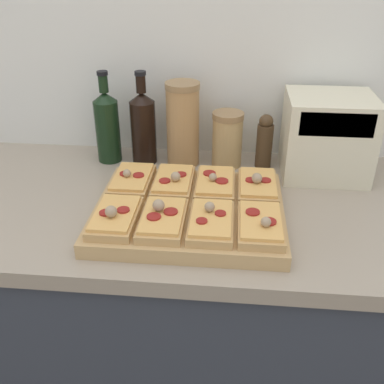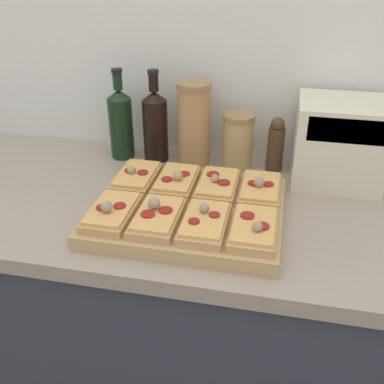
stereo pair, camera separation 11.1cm
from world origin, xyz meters
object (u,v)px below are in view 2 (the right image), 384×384
at_px(grain_jar_tall, 194,124).
at_px(toaster_oven, 339,142).
at_px(wine_bottle, 155,125).
at_px(grain_jar_short, 238,141).
at_px(olive_oil_bottle, 121,122).
at_px(pepper_mill, 276,145).
at_px(cutting_board, 189,211).

distance_m(grain_jar_tall, toaster_oven, 0.42).
bearing_deg(toaster_oven, wine_bottle, 176.87).
distance_m(wine_bottle, grain_jar_short, 0.25).
bearing_deg(olive_oil_bottle, wine_bottle, 0.00).
height_order(wine_bottle, grain_jar_short, wine_bottle).
relative_size(olive_oil_bottle, pepper_mill, 1.69).
height_order(pepper_mill, toaster_oven, toaster_oven).
bearing_deg(pepper_mill, toaster_oven, -9.67).
distance_m(cutting_board, olive_oil_bottle, 0.43).
bearing_deg(grain_jar_tall, grain_jar_short, 0.00).
relative_size(grain_jar_tall, toaster_oven, 0.95).
height_order(cutting_board, grain_jar_tall, grain_jar_tall).
bearing_deg(wine_bottle, toaster_oven, -3.13).
height_order(cutting_board, toaster_oven, toaster_oven).
xyz_separation_m(olive_oil_bottle, grain_jar_short, (0.36, 0.00, -0.03)).
bearing_deg(toaster_oven, cutting_board, -141.68).
height_order(cutting_board, olive_oil_bottle, olive_oil_bottle).
xyz_separation_m(wine_bottle, toaster_oven, (0.53, -0.03, 0.00)).
distance_m(pepper_mill, toaster_oven, 0.18).
distance_m(olive_oil_bottle, grain_jar_short, 0.36).
xyz_separation_m(cutting_board, grain_jar_short, (0.08, 0.31, 0.07)).
bearing_deg(toaster_oven, grain_jar_short, 174.09).
xyz_separation_m(olive_oil_bottle, grain_jar_tall, (0.23, 0.00, 0.01)).
bearing_deg(grain_jar_short, toaster_oven, -5.91).
height_order(wine_bottle, pepper_mill, wine_bottle).
bearing_deg(cutting_board, olive_oil_bottle, 132.13).
xyz_separation_m(wine_bottle, pepper_mill, (0.36, 0.00, -0.03)).
relative_size(grain_jar_short, pepper_mill, 1.01).
bearing_deg(pepper_mill, grain_jar_tall, 180.00).
relative_size(wine_bottle, grain_jar_short, 1.69).
height_order(cutting_board, pepper_mill, pepper_mill).
relative_size(grain_jar_tall, grain_jar_short, 1.51).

